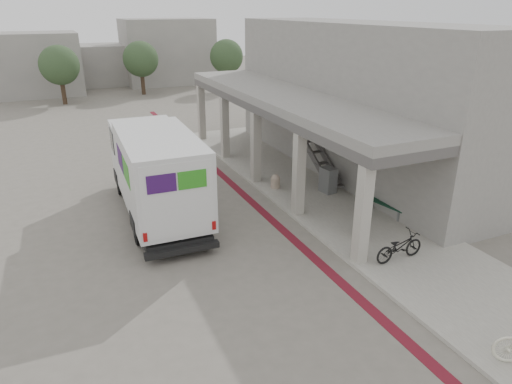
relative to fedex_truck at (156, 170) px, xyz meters
name	(u,v)px	position (x,y,z in m)	size (l,w,h in m)	color
ground	(254,231)	(2.82, -2.88, -1.83)	(120.00, 120.00, 0.00)	#676258
bike_lane_stripe	(256,206)	(3.82, -0.88, -1.83)	(0.35, 40.00, 0.01)	maroon
sidewalk	(345,211)	(6.82, -2.88, -1.77)	(4.40, 28.00, 0.12)	gray
transit_building	(346,102)	(9.65, 1.62, 1.57)	(7.60, 17.00, 7.00)	gray
distant_backdrop	(80,61)	(-0.02, 33.01, 0.87)	(28.00, 10.00, 6.50)	gray
tree_left	(59,65)	(-2.18, 25.12, 1.35)	(3.20, 3.20, 4.80)	#38281C
tree_mid	(141,59)	(4.82, 27.12, 1.35)	(3.20, 3.20, 4.80)	#38281C
tree_right	(226,57)	(12.82, 26.12, 1.35)	(3.20, 3.20, 4.80)	#38281C
fedex_truck	(156,170)	(0.00, 0.00, 0.00)	(2.78, 8.14, 3.44)	black
bench	(386,206)	(8.02, -3.83, -1.41)	(0.74, 1.84, 0.42)	slate
bollard_near	(358,229)	(5.88, -4.99, -1.43)	(0.37, 0.37, 0.56)	gray
bollard_far	(275,181)	(5.33, 0.39, -1.40)	(0.41, 0.41, 0.62)	tan
utility_cabinet	(328,180)	(7.18, -1.00, -1.16)	(0.50, 0.66, 1.10)	gray
bicycle_black	(399,247)	(6.12, -6.83, -1.24)	(0.62, 1.78, 0.94)	black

